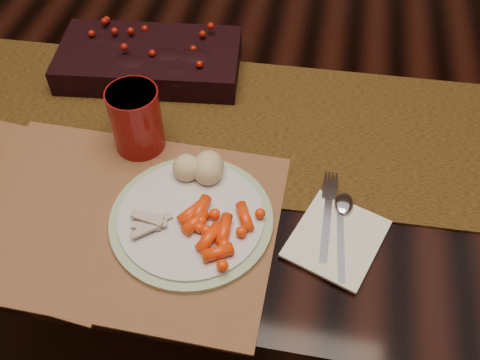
% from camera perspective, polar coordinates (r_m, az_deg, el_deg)
% --- Properties ---
extents(floor, '(5.00, 5.00, 0.00)m').
position_cam_1_polar(floor, '(1.64, 1.05, -11.06)').
color(floor, black).
rests_on(floor, ground).
extents(dining_table, '(1.80, 1.00, 0.75)m').
position_cam_1_polar(dining_table, '(1.32, 1.28, -3.16)').
color(dining_table, black).
rests_on(dining_table, floor).
extents(table_runner, '(1.76, 0.41, 0.00)m').
position_cam_1_polar(table_runner, '(0.97, 3.69, 5.55)').
color(table_runner, '#4A2D10').
rests_on(table_runner, dining_table).
extents(centerpiece, '(0.37, 0.22, 0.07)m').
position_cam_1_polar(centerpiece, '(1.09, -9.67, 12.86)').
color(centerpiece, black).
rests_on(centerpiece, table_runner).
extents(placemat_main, '(0.48, 0.36, 0.00)m').
position_cam_1_polar(placemat_main, '(0.86, -12.32, -4.12)').
color(placemat_main, brown).
rests_on(placemat_main, dining_table).
extents(placemat_second, '(0.47, 0.36, 0.00)m').
position_cam_1_polar(placemat_second, '(0.93, -23.19, -2.20)').
color(placemat_second, '#945435').
rests_on(placemat_second, dining_table).
extents(dinner_plate, '(0.30, 0.30, 0.01)m').
position_cam_1_polar(dinner_plate, '(0.83, -5.21, -4.10)').
color(dinner_plate, silver).
rests_on(dinner_plate, placemat_main).
extents(baby_carrots, '(0.14, 0.12, 0.02)m').
position_cam_1_polar(baby_carrots, '(0.79, -2.40, -5.45)').
color(baby_carrots, '#F93809').
rests_on(baby_carrots, dinner_plate).
extents(mashed_potatoes, '(0.10, 0.09, 0.05)m').
position_cam_1_polar(mashed_potatoes, '(0.85, -4.64, 1.15)').
color(mashed_potatoes, '#CDBA76').
rests_on(mashed_potatoes, dinner_plate).
extents(turkey_shreds, '(0.07, 0.07, 0.01)m').
position_cam_1_polar(turkey_shreds, '(0.81, -9.64, -4.67)').
color(turkey_shreds, '#BAADA4').
rests_on(turkey_shreds, dinner_plate).
extents(napkin, '(0.17, 0.18, 0.00)m').
position_cam_1_polar(napkin, '(0.83, 10.26, -6.15)').
color(napkin, silver).
rests_on(napkin, placemat_main).
extents(fork, '(0.02, 0.15, 0.00)m').
position_cam_1_polar(fork, '(0.84, 9.26, -4.10)').
color(fork, silver).
rests_on(fork, napkin).
extents(spoon, '(0.04, 0.15, 0.00)m').
position_cam_1_polar(spoon, '(0.83, 10.80, -5.55)').
color(spoon, '#AFACCD').
rests_on(spoon, napkin).
extents(red_cup, '(0.11, 0.11, 0.12)m').
position_cam_1_polar(red_cup, '(0.92, -11.01, 6.34)').
color(red_cup, maroon).
rests_on(red_cup, placemat_main).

